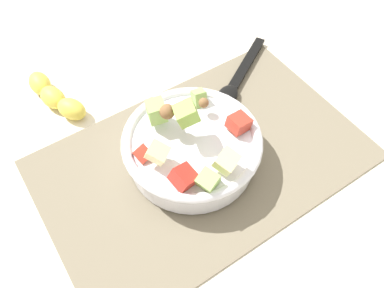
% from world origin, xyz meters
% --- Properties ---
extents(ground_plane, '(2.40, 2.40, 0.00)m').
position_xyz_m(ground_plane, '(0.00, 0.00, 0.00)').
color(ground_plane, silver).
extents(placemat, '(0.52, 0.33, 0.01)m').
position_xyz_m(placemat, '(0.00, 0.00, 0.00)').
color(placemat, '#756B56').
rests_on(placemat, ground_plane).
extents(salad_bowl, '(0.22, 0.22, 0.12)m').
position_xyz_m(salad_bowl, '(-0.02, 0.01, 0.04)').
color(salad_bowl, white).
rests_on(salad_bowl, placemat).
extents(serving_spoon, '(0.19, 0.13, 0.01)m').
position_xyz_m(serving_spoon, '(0.14, 0.10, 0.01)').
color(serving_spoon, black).
rests_on(serving_spoon, placemat).
extents(banana_whole, '(0.07, 0.15, 0.04)m').
position_xyz_m(banana_whole, '(-0.15, 0.25, 0.02)').
color(banana_whole, yellow).
rests_on(banana_whole, ground_plane).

